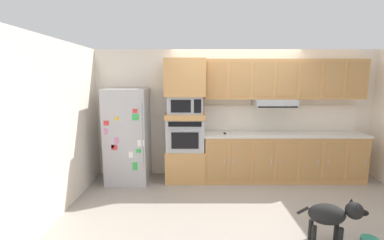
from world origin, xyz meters
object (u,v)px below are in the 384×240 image
(built_in_oven, at_px, (186,134))
(screwdriver, at_px, (226,133))
(refrigerator, at_px, (129,136))
(dog, at_px, (334,215))
(microwave, at_px, (186,105))

(built_in_oven, relative_size, screwdriver, 4.76)
(refrigerator, height_order, dog, refrigerator)
(built_in_oven, bearing_deg, refrigerator, -176.41)
(built_in_oven, xyz_separation_m, microwave, (0.00, -0.00, 0.56))
(refrigerator, xyz_separation_m, screwdriver, (1.83, -0.02, 0.05))
(refrigerator, height_order, screwdriver, refrigerator)
(refrigerator, relative_size, built_in_oven, 2.51)
(microwave, height_order, screwdriver, microwave)
(built_in_oven, bearing_deg, screwdriver, -6.96)
(refrigerator, bearing_deg, built_in_oven, 3.59)
(microwave, xyz_separation_m, screwdriver, (0.75, -0.09, -0.53))
(built_in_oven, distance_m, microwave, 0.56)
(dog, bearing_deg, refrigerator, 153.90)
(dog, bearing_deg, built_in_oven, 139.57)
(screwdriver, bearing_deg, built_in_oven, 173.04)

